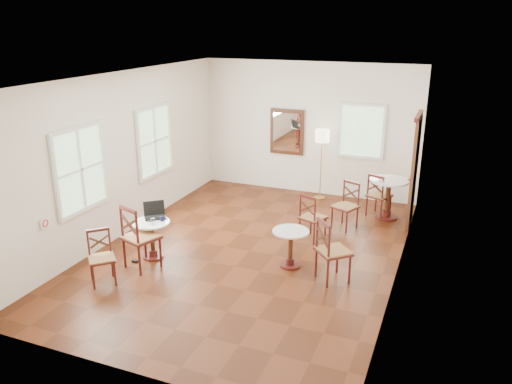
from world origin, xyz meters
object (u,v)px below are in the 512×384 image
chair_near_a (140,237)px  mouse (150,221)px  cafe_table_near (152,236)px  chair_mid_a (312,217)px  cafe_table_back (388,195)px  chair_back_b (346,206)px  cafe_table_mid (290,244)px  chair_mid_b (332,251)px  water_glass (153,221)px  laptop (155,213)px  floor_lamp (322,140)px  power_adapter (135,261)px  navy_mug (162,219)px  chair_near_b (101,257)px  chair_back_a (379,195)px

chair_near_a → mouse: size_ratio=11.75×
cafe_table_near → chair_mid_a: chair_mid_a is taller
cafe_table_back → chair_back_b: bearing=-129.6°
cafe_table_mid → chair_back_b: size_ratio=0.69×
chair_back_b → mouse: size_ratio=9.85×
chair_mid_b → water_glass: (-2.92, -0.42, 0.21)m
laptop → water_glass: size_ratio=4.24×
floor_lamp → mouse: floor_lamp is taller
chair_mid_a → floor_lamp: bearing=-56.7°
cafe_table_near → chair_mid_a: 2.87m
mouse → power_adapter: size_ratio=1.00×
chair_near_a → navy_mug: chair_near_a is taller
chair_mid_b → chair_back_b: bearing=-36.1°
cafe_table_near → water_glass: (0.08, -0.08, 0.30)m
cafe_table_back → floor_lamp: 1.91m
cafe_table_near → chair_back_b: chair_back_b is taller
chair_mid_a → mouse: bearing=58.7°
cafe_table_back → navy_mug: size_ratio=8.18×
chair_back_b → mouse: bearing=-114.1°
chair_near_b → chair_back_a: bearing=7.1°
chair_back_b → navy_mug: bearing=-113.7°
cafe_table_back → chair_mid_a: bearing=-125.1°
cafe_table_back → mouse: bearing=-136.0°
mouse → navy_mug: size_ratio=0.93×
chair_back_a → floor_lamp: size_ratio=0.57×
chair_back_b → laptop: (-2.82, -2.28, 0.26)m
chair_near_a → floor_lamp: size_ratio=0.69×
laptop → mouse: size_ratio=4.96×
cafe_table_back → power_adapter: bearing=-135.1°
chair_near_b → chair_back_b: chair_back_b is taller
chair_back_b → floor_lamp: (-0.91, 1.49, 0.89)m
chair_mid_b → mouse: size_ratio=10.84×
navy_mug → cafe_table_mid: bearing=12.1°
water_glass → power_adapter: bearing=-143.0°
cafe_table_near → floor_lamp: 4.50m
floor_lamp → chair_mid_b: bearing=-72.4°
chair_near_b → navy_mug: 1.22m
water_glass → mouse: bearing=142.0°
cafe_table_back → mouse: 4.79m
chair_back_b → water_glass: chair_back_b is taller
cafe_table_near → chair_near_b: (-0.25, -1.02, 0.01)m
power_adapter → chair_mid_b: bearing=11.1°
cafe_table_near → floor_lamp: floor_lamp is taller
floor_lamp → power_adapter: bearing=-115.5°
chair_back_b → navy_mug: chair_back_b is taller
cafe_table_mid → floor_lamp: bearing=97.0°
cafe_table_mid → chair_near_a: size_ratio=0.58×
cafe_table_near → chair_mid_b: (3.00, 0.34, 0.10)m
chair_near_b → laptop: laptop is taller
cafe_table_back → chair_back_a: bearing=165.1°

